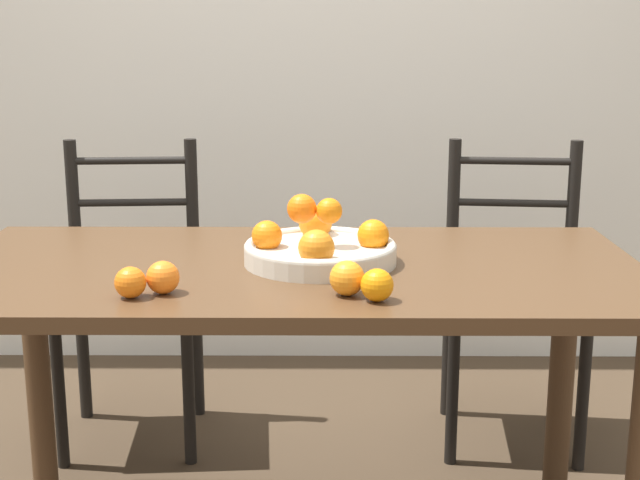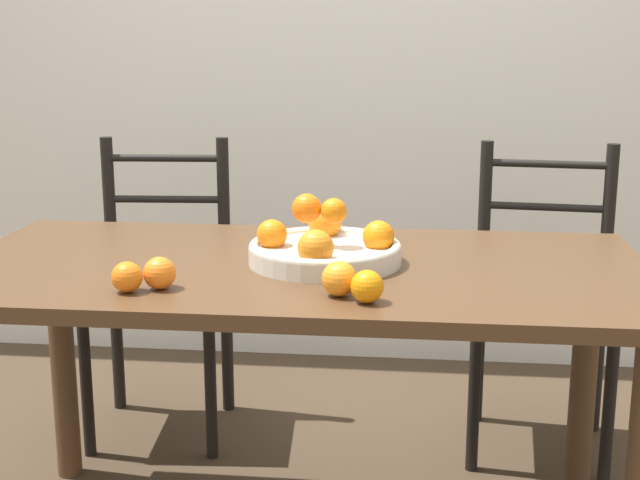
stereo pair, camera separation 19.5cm
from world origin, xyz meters
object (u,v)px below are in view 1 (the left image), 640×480
Objects in this scene: orange_loose_2 at (347,278)px; chair_left at (131,297)px; orange_loose_0 at (130,282)px; chair_right at (513,297)px; orange_loose_1 at (377,285)px; orange_loose_3 at (163,277)px; fruit_bowl at (320,246)px.

orange_loose_2 is 1.19m from chair_left.
orange_loose_0 is 0.07× the size of chair_right.
orange_loose_1 is 0.92× the size of orange_loose_2.
chair_right is at bearing 44.93° from orange_loose_3.
chair_right is (0.49, 0.97, -0.32)m from orange_loose_1.
orange_loose_2 is 1.13m from chair_right.
orange_loose_2 is 0.08× the size of chair_left.
orange_loose_0 is 0.50m from orange_loose_1.
orange_loose_3 is at bearing -142.14° from fruit_bowl.
orange_loose_2 is 1.06× the size of orange_loose_3.
chair_right is (0.99, 0.95, -0.32)m from orange_loose_0.
chair_left is at bearing -174.44° from chair_right.
orange_loose_0 is 1.03m from chair_left.
orange_loose_2 is at bearing -58.86° from chair_left.
orange_loose_2 is at bearing -114.79° from chair_right.
orange_loose_1 is 0.07× the size of chair_right.
orange_loose_1 is (0.50, -0.02, 0.00)m from orange_loose_0.
orange_loose_1 reaches higher than orange_loose_0.
orange_loose_0 is 0.94× the size of orange_loose_3.
chair_right is (0.93, 0.92, -0.32)m from orange_loose_3.
fruit_bowl is at bearing 37.86° from orange_loose_3.
chair_left is (-0.66, 0.93, -0.32)m from orange_loose_2.
fruit_bowl is at bearing 102.57° from orange_loose_2.
orange_loose_1 is 1.25m from chair_left.
fruit_bowl is 0.38× the size of chair_right.
fruit_bowl is 0.47m from orange_loose_0.
chair_right is at bearing 63.42° from orange_loose_1.
fruit_bowl reaches higher than orange_loose_1.
chair_left is (-0.28, 0.92, -0.32)m from orange_loose_3.
chair_left is (-0.72, 0.97, -0.32)m from orange_loose_1.
fruit_bowl is 0.27m from orange_loose_2.
chair_right reaches higher than fruit_bowl.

